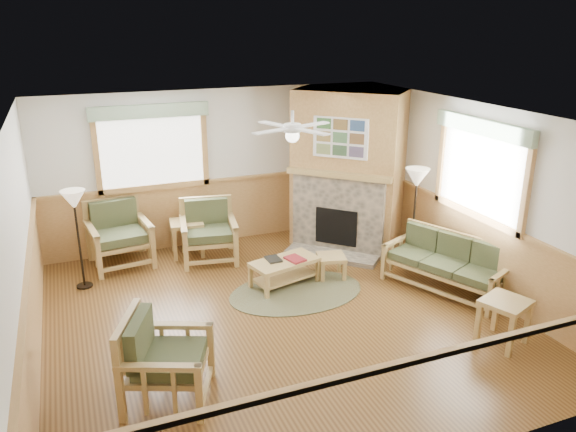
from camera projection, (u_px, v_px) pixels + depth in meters
name	position (u px, v px, depth m)	size (l,w,h in m)	color
floor	(280.00, 316.00, 7.57)	(6.00, 6.00, 0.01)	brown
ceiling	(279.00, 115.00, 6.68)	(6.00, 6.00, 0.01)	white
wall_back	(218.00, 167.00, 9.75)	(6.00, 0.02, 2.70)	silver
wall_front	(413.00, 340.00, 4.49)	(6.00, 0.02, 2.70)	silver
wall_left	(21.00, 257.00, 6.07)	(0.02, 6.00, 2.70)	silver
wall_right	(471.00, 196.00, 8.17)	(0.02, 6.00, 2.70)	silver
wainscot	(280.00, 279.00, 7.39)	(6.00, 6.00, 1.10)	#AE7F47
fireplace	(348.00, 169.00, 9.64)	(2.20, 2.20, 2.70)	#AE7F47
window_back	(148.00, 103.00, 8.94)	(1.90, 0.16, 1.50)	white
window_right	(488.00, 117.00, 7.60)	(0.16, 1.90, 1.50)	white
ceiling_fan	(292.00, 114.00, 7.06)	(1.24, 1.24, 0.36)	white
sofa	(446.00, 264.00, 8.19)	(0.72, 1.76, 0.81)	tan
armchair_back_left	(119.00, 235.00, 9.01)	(0.91, 0.91, 1.03)	tan
armchair_back_right	(209.00, 232.00, 9.20)	(0.87, 0.87, 0.98)	tan
armchair_left	(167.00, 359.00, 5.78)	(0.85, 0.85, 0.95)	tan
coffee_table	(285.00, 272.00, 8.39)	(1.01, 0.50, 0.40)	tan
end_table_chairs	(187.00, 238.00, 9.46)	(0.53, 0.51, 0.60)	tan
end_table_sofa	(503.00, 322.00, 6.85)	(0.52, 0.50, 0.58)	tan
footstool	(331.00, 266.00, 8.66)	(0.41, 0.41, 0.36)	tan
braided_rug	(296.00, 292.00, 8.22)	(2.01, 2.01, 0.01)	brown
floor_lamp_left	(79.00, 240.00, 8.15)	(0.35, 0.35, 1.51)	black
floor_lamp_right	(414.00, 218.00, 8.83)	(0.38, 0.38, 1.64)	black
book_red	(295.00, 258.00, 8.33)	(0.22, 0.30, 0.03)	maroon
book_dark	(273.00, 258.00, 8.33)	(0.20, 0.27, 0.03)	black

